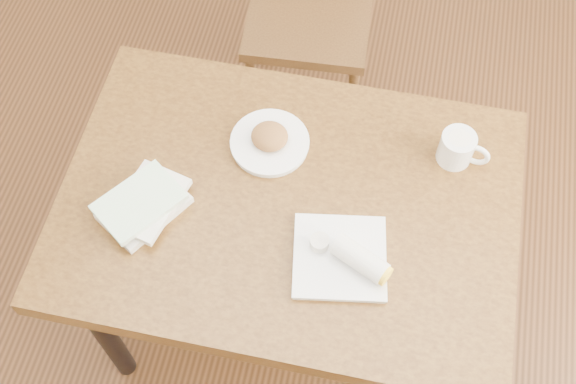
% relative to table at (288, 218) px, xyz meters
% --- Properties ---
extents(ground, '(4.00, 5.00, 0.01)m').
position_rel_table_xyz_m(ground, '(0.00, 0.00, -0.67)').
color(ground, '#472814').
rests_on(ground, ground).
extents(table, '(1.15, 0.80, 0.75)m').
position_rel_table_xyz_m(table, '(0.00, 0.00, 0.00)').
color(table, brown).
rests_on(table, ground).
extents(plate_scone, '(0.21, 0.21, 0.07)m').
position_rel_table_xyz_m(plate_scone, '(-0.08, 0.16, 0.11)').
color(plate_scone, white).
rests_on(plate_scone, table).
extents(coffee_mug, '(0.13, 0.09, 0.09)m').
position_rel_table_xyz_m(coffee_mug, '(0.40, 0.22, 0.13)').
color(coffee_mug, white).
rests_on(coffee_mug, table).
extents(plate_burrito, '(0.26, 0.25, 0.07)m').
position_rel_table_xyz_m(plate_burrito, '(0.17, -0.13, 0.11)').
color(plate_burrito, white).
rests_on(plate_burrito, table).
extents(book_stack, '(0.23, 0.25, 0.05)m').
position_rel_table_xyz_m(book_stack, '(-0.34, -0.09, 0.11)').
color(book_stack, white).
rests_on(book_stack, table).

